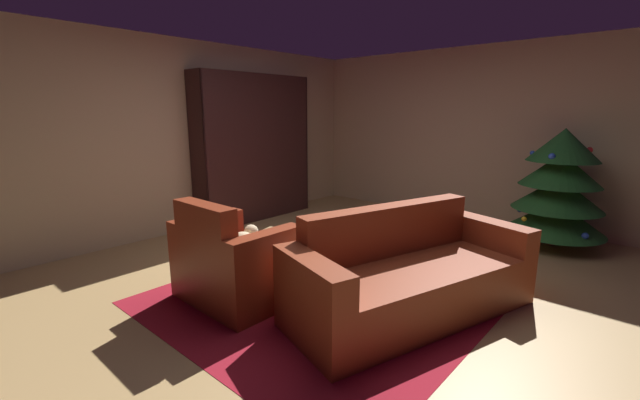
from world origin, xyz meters
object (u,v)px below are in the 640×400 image
at_px(bottle_on_table, 338,233).
at_px(couch_red, 409,278).
at_px(bookshelf_unit, 262,150).
at_px(armchair_red, 233,265).
at_px(decorated_tree, 559,188).
at_px(book_stack_on_table, 321,245).
at_px(coffee_table, 316,252).

bearing_deg(bottle_on_table, couch_red, 16.47).
xyz_separation_m(bookshelf_unit, armchair_red, (2.03, -2.10, -0.72)).
bearing_deg(bottle_on_table, decorated_tree, 69.29).
bearing_deg(armchair_red, couch_red, 33.26).
relative_size(bookshelf_unit, bottle_on_table, 6.95).
bearing_deg(book_stack_on_table, coffee_table, 178.12).
xyz_separation_m(armchair_red, decorated_tree, (1.74, 3.52, 0.40)).
bearing_deg(book_stack_on_table, armchair_red, -138.56).
height_order(bookshelf_unit, armchair_red, bookshelf_unit).
relative_size(armchair_red, bottle_on_table, 3.17).
bearing_deg(book_stack_on_table, bottle_on_table, 61.22).
bearing_deg(decorated_tree, book_stack_on_table, -111.10).
height_order(bookshelf_unit, couch_red, bookshelf_unit).
distance_m(couch_red, bottle_on_table, 0.70).
bearing_deg(bottle_on_table, armchair_red, -135.24).
distance_m(coffee_table, book_stack_on_table, 0.10).
height_order(book_stack_on_table, decorated_tree, decorated_tree).
distance_m(couch_red, book_stack_on_table, 0.78).
bearing_deg(couch_red, armchair_red, -146.74).
xyz_separation_m(couch_red, book_stack_on_table, (-0.68, -0.32, 0.21)).
relative_size(bookshelf_unit, armchair_red, 2.19).
bearing_deg(bookshelf_unit, bottle_on_table, -28.57).
height_order(bookshelf_unit, book_stack_on_table, bookshelf_unit).
distance_m(armchair_red, bottle_on_table, 0.95).
bearing_deg(book_stack_on_table, decorated_tree, 68.90).
bearing_deg(couch_red, decorated_tree, 79.87).
distance_m(couch_red, decorated_tree, 2.77).
xyz_separation_m(coffee_table, decorated_tree, (1.22, 3.01, 0.30)).
bearing_deg(couch_red, bookshelf_unit, 158.71).
bearing_deg(bottle_on_table, book_stack_on_table, -118.78).
relative_size(bookshelf_unit, book_stack_on_table, 9.80).
relative_size(book_stack_on_table, decorated_tree, 0.15).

